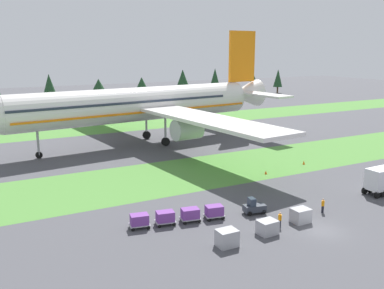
{
  "coord_description": "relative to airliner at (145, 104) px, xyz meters",
  "views": [
    {
      "loc": [
        -32.39,
        -30.89,
        19.12
      ],
      "look_at": [
        -0.94,
        28.08,
        4.0
      ],
      "focal_mm": 39.65,
      "sensor_mm": 36.0,
      "label": 1
    }
  ],
  "objects": [
    {
      "name": "cargo_dolly_third",
      "position": [
        -13.6,
        -39.6,
        -7.37
      ],
      "size": [
        2.44,
        1.87,
        1.55
      ],
      "rotation": [
        0.0,
        0.0,
        -1.75
      ],
      "color": "#A3A3A8",
      "rests_on": "ground"
    },
    {
      "name": "taxiway_marker_1",
      "position": [
        8.4,
        -29.21,
        -8.02
      ],
      "size": [
        0.44,
        0.44,
        0.54
      ],
      "primitive_type": "cone",
      "color": "orange",
      "rests_on": "ground"
    },
    {
      "name": "uld_container_0",
      "position": [
        -10.39,
        -47.23,
        -7.44
      ],
      "size": [
        2.02,
        1.62,
        1.7
      ],
      "primitive_type": "cube",
      "rotation": [
        0.0,
        0.0,
        -0.01
      ],
      "color": "#A3A3A8",
      "rests_on": "ground"
    },
    {
      "name": "ground_crew_marshaller",
      "position": [
        4.49,
        -45.17,
        -7.35
      ],
      "size": [
        0.54,
        0.36,
        1.74
      ],
      "rotation": [
        0.0,
        0.0,
        0.28
      ],
      "color": "black",
      "rests_on": "ground"
    },
    {
      "name": "ground_plane",
      "position": [
        0.69,
        -48.96,
        -8.29
      ],
      "size": [
        400.0,
        400.0,
        0.0
      ],
      "primitive_type": "plane",
      "color": "#47474C"
    },
    {
      "name": "cargo_dolly_lead",
      "position": [
        -7.9,
        -40.65,
        -7.37
      ],
      "size": [
        2.44,
        1.87,
        1.55
      ],
      "rotation": [
        0.0,
        0.0,
        -1.75
      ],
      "color": "#A3A3A8",
      "rests_on": "ground"
    },
    {
      "name": "grass_strip_far",
      "position": [
        0.69,
        22.73,
        -8.29
      ],
      "size": [
        320.0,
        16.9,
        0.01
      ],
      "primitive_type": "cube",
      "color": "#4C8438",
      "rests_on": "ground"
    },
    {
      "name": "uld_container_1",
      "position": [
        -5.09,
        -46.86,
        -7.54
      ],
      "size": [
        2.07,
        1.69,
        1.51
      ],
      "primitive_type": "cube",
      "rotation": [
        0.0,
        0.0,
        0.05
      ],
      "color": "#A3A3A8",
      "rests_on": "ground"
    },
    {
      "name": "grass_strip_near",
      "position": [
        0.69,
        -23.08,
        -8.29
      ],
      "size": [
        320.0,
        16.9,
        0.01
      ],
      "primitive_type": "cube",
      "color": "#4C8438",
      "rests_on": "ground"
    },
    {
      "name": "cargo_dolly_second",
      "position": [
        -10.75,
        -40.12,
        -7.37
      ],
      "size": [
        2.44,
        1.87,
        1.55
      ],
      "rotation": [
        0.0,
        0.0,
        -1.75
      ],
      "color": "#A3A3A8",
      "rests_on": "ground"
    },
    {
      "name": "taxiway_marker_0",
      "position": [
        17.61,
        -27.66,
        -7.96
      ],
      "size": [
        0.44,
        0.44,
        0.66
      ],
      "primitive_type": "cone",
      "color": "orange",
      "rests_on": "ground"
    },
    {
      "name": "ground_crew_loader",
      "position": [
        -2.81,
        -46.11,
        -7.35
      ],
      "size": [
        0.36,
        0.56,
        1.74
      ],
      "rotation": [
        0.0,
        0.0,
        4.66
      ],
      "color": "black",
      "rests_on": "ground"
    },
    {
      "name": "cargo_dolly_fourth",
      "position": [
        -16.45,
        -39.07,
        -7.37
      ],
      "size": [
        2.44,
        1.87,
        1.55
      ],
      "rotation": [
        0.0,
        0.0,
        -1.75
      ],
      "color": "#A3A3A8",
      "rests_on": "ground"
    },
    {
      "name": "airliner",
      "position": [
        0.0,
        0.0,
        0.0
      ],
      "size": [
        60.77,
        75.13,
        23.13
      ],
      "rotation": [
        0.0,
        0.0,
        1.68
      ],
      "color": "silver",
      "rests_on": "ground"
    },
    {
      "name": "uld_container_2",
      "position": [
        0.15,
        -46.13,
        -7.49
      ],
      "size": [
        2.01,
        1.61,
        1.61
      ],
      "primitive_type": "cube",
      "rotation": [
        0.0,
        0.0,
        -0.01
      ],
      "color": "#A3A3A8",
      "rests_on": "ground"
    },
    {
      "name": "baggage_tug",
      "position": [
        -2.96,
        -41.56,
        -7.48
      ],
      "size": [
        2.79,
        1.75,
        1.97
      ],
      "rotation": [
        0.0,
        0.0,
        -1.75
      ],
      "color": "#2D333D",
      "rests_on": "ground"
    },
    {
      "name": "distant_tree_line",
      "position": [
        -2.87,
        68.88,
        -1.52
      ],
      "size": [
        185.56,
        9.92,
        11.62
      ],
      "color": "#4C3823",
      "rests_on": "ground"
    }
  ]
}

